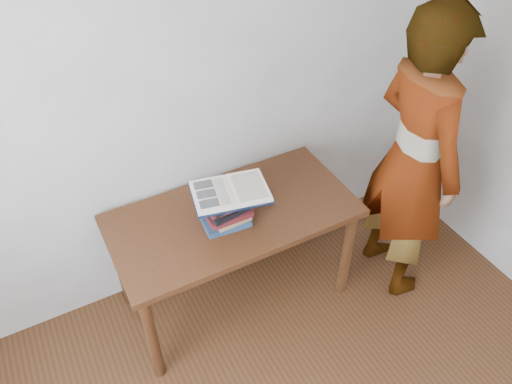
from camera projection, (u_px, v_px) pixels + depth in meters
room_shell at (413, 320)px, 1.12m from camera, size 3.54×3.54×2.62m
desk at (234, 226)px, 2.76m from camera, size 1.34×0.67×0.72m
book_stack at (227, 210)px, 2.57m from camera, size 0.28×0.20×0.19m
open_book at (230, 192)px, 2.52m from camera, size 0.43×0.34×0.03m
reader at (413, 161)px, 2.74m from camera, size 0.48×0.69×1.80m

